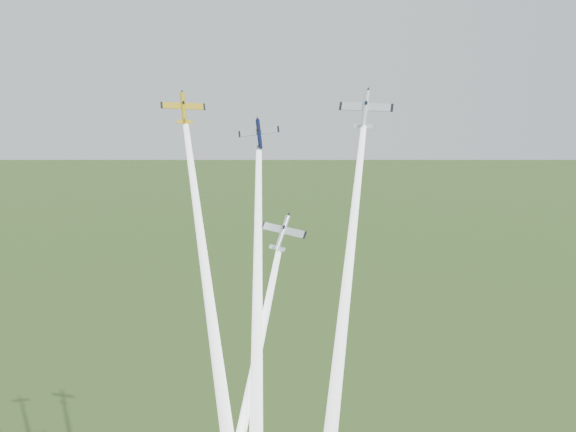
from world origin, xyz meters
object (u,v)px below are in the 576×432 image
object	(u,v)px
plane_navy	(259,134)
plane_silver_low	(282,233)
plane_silver_right	(366,109)
plane_yellow	(183,108)

from	to	relation	value
plane_navy	plane_silver_low	world-z (taller)	plane_navy
plane_silver_right	plane_silver_low	world-z (taller)	plane_silver_right
plane_yellow	plane_silver_low	world-z (taller)	plane_yellow
plane_silver_right	plane_navy	bearing A→B (deg)	-169.12
plane_navy	plane_silver_right	distance (m)	17.64
plane_silver_right	plane_yellow	bearing A→B (deg)	-169.82
plane_yellow	plane_navy	size ratio (longest dim) A/B	1.10
plane_silver_right	plane_silver_low	xyz separation A→B (m)	(-13.72, -7.25, -18.52)
plane_yellow	plane_navy	world-z (taller)	plane_yellow
plane_navy	plane_silver_low	bearing A→B (deg)	-67.18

